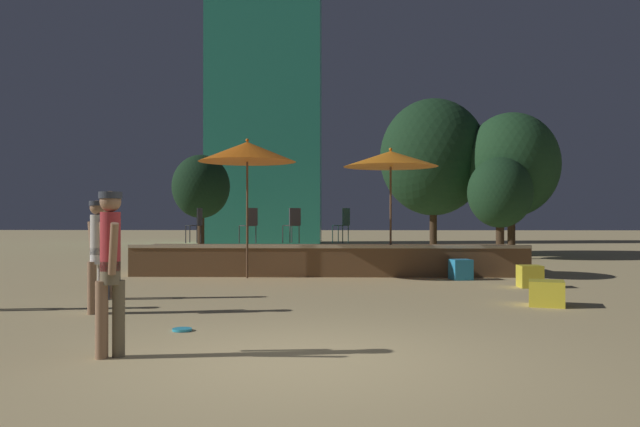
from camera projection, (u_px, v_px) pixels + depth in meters
ground_plane at (299, 360)px, 6.32m from camera, size 120.00×120.00×0.00m
wooden_deck at (329, 259)px, 16.09m from camera, size 9.69×2.33×0.78m
patio_umbrella_0 at (391, 159)px, 15.03m from camera, size 2.29×2.29×3.12m
patio_umbrella_1 at (247, 152)px, 14.79m from camera, size 2.32×2.32×3.31m
cube_seat_0 at (461, 270)px, 14.39m from camera, size 0.52×0.52×0.47m
cube_seat_1 at (530, 276)px, 12.83m from camera, size 0.45×0.45×0.46m
cube_seat_2 at (546, 293)px, 10.18m from camera, size 0.69×0.69×0.41m
person_0 at (108, 248)px, 11.02m from camera, size 0.44×0.29×1.68m
person_1 at (110, 264)px, 6.45m from camera, size 0.32×0.48×1.73m
person_2 at (97, 250)px, 9.37m from camera, size 0.42×0.38×1.70m
bistro_chair_0 at (250, 222)px, 15.82m from camera, size 0.48×0.48×0.90m
bistro_chair_1 at (197, 222)px, 16.09m from camera, size 0.41×0.40×0.90m
bistro_chair_2 at (343, 222)px, 16.15m from camera, size 0.47×0.46×0.90m
bistro_chair_3 at (293, 222)px, 15.97m from camera, size 0.48×0.48×0.90m
frisbee_disc at (182, 330)px, 7.94m from camera, size 0.25×0.25×0.03m
background_tree_0 at (201, 187)px, 25.63m from camera, size 2.37×2.37×4.00m
background_tree_1 at (433, 157)px, 24.03m from camera, size 4.09×4.09×6.00m
background_tree_2 at (511, 165)px, 22.90m from camera, size 3.48×3.48×5.28m
background_tree_3 at (500, 193)px, 21.40m from camera, size 2.21×2.21×3.50m
distant_building at (265, 115)px, 34.03m from camera, size 6.07×3.51×14.03m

